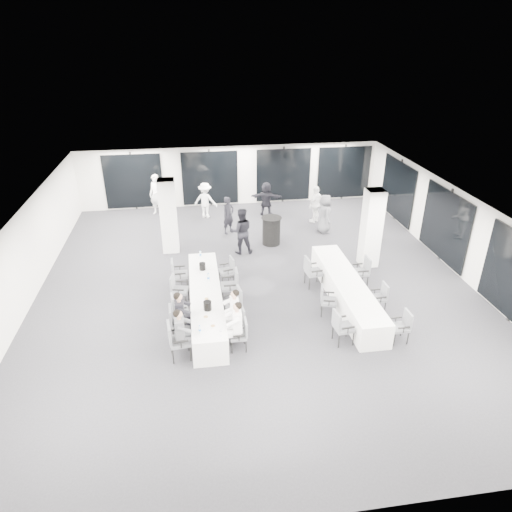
{
  "coord_description": "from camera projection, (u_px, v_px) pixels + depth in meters",
  "views": [
    {
      "loc": [
        -1.91,
        -12.85,
        7.6
      ],
      "look_at": [
        -0.03,
        -0.2,
        1.22
      ],
      "focal_mm": 32.0,
      "sensor_mm": 36.0,
      "label": 1
    }
  ],
  "objects": [
    {
      "name": "standing_guest_c",
      "position": [
        205.0,
        198.0,
        20.15
      ],
      "size": [
        1.3,
        0.95,
        1.8
      ],
      "primitive_type": "imported",
      "rotation": [
        0.0,
        0.0,
        2.8
      ],
      "color": "white",
      "rests_on": "floor"
    },
    {
      "name": "chair_side_left_far",
      "position": [
        311.0,
        270.0,
        14.79
      ],
      "size": [
        0.57,
        0.62,
        1.03
      ],
      "rotation": [
        0.0,
        0.0,
        -1.47
      ],
      "color": "#505358",
      "rests_on": "floor"
    },
    {
      "name": "ice_bucket_near",
      "position": [
        208.0,
        306.0,
        12.36
      ],
      "size": [
        0.22,
        0.22,
        0.25
      ],
      "primitive_type": "cylinder",
      "color": "black",
      "rests_on": "banquet_table_main"
    },
    {
      "name": "chair_main_right_far",
      "position": [
        228.0,
        269.0,
        15.04
      ],
      "size": [
        0.53,
        0.56,
        0.89
      ],
      "rotation": [
        0.0,
        0.0,
        1.77
      ],
      "color": "#505358",
      "rests_on": "floor"
    },
    {
      "name": "chair_main_left_mid",
      "position": [
        177.0,
        307.0,
        13.02
      ],
      "size": [
        0.49,
        0.53,
        0.87
      ],
      "rotation": [
        0.0,
        0.0,
        -1.43
      ],
      "color": "#505358",
      "rests_on": "floor"
    },
    {
      "name": "chair_side_right_far",
      "position": [
        363.0,
        270.0,
        14.87
      ],
      "size": [
        0.51,
        0.57,
        0.99
      ],
      "rotation": [
        0.0,
        0.0,
        1.59
      ],
      "color": "#505358",
      "rests_on": "floor"
    },
    {
      "name": "standing_guest_d",
      "position": [
        316.0,
        202.0,
        19.68
      ],
      "size": [
        1.21,
        1.16,
        1.83
      ],
      "primitive_type": "imported",
      "rotation": [
        0.0,
        0.0,
        3.86
      ],
      "color": "white",
      "rests_on": "floor"
    },
    {
      "name": "cocktail_table",
      "position": [
        271.0,
        231.0,
        17.76
      ],
      "size": [
        0.8,
        0.8,
        1.1
      ],
      "color": "black",
      "rests_on": "floor"
    },
    {
      "name": "banquet_table_side",
      "position": [
        346.0,
        291.0,
        14.04
      ],
      "size": [
        0.9,
        5.0,
        0.75
      ],
      "primitive_type": "cube",
      "color": "silver",
      "rests_on": "floor"
    },
    {
      "name": "chair_side_right_mid",
      "position": [
        380.0,
        295.0,
        13.54
      ],
      "size": [
        0.45,
        0.51,
        0.88
      ],
      "rotation": [
        0.0,
        0.0,
        1.58
      ],
      "color": "#505358",
      "rests_on": "floor"
    },
    {
      "name": "chair_main_right_mid",
      "position": [
        235.0,
        301.0,
        13.2
      ],
      "size": [
        0.55,
        0.59,
        0.95
      ],
      "rotation": [
        0.0,
        0.0,
        1.74
      ],
      "color": "#505358",
      "rests_on": "floor"
    },
    {
      "name": "chair_main_left_fourth",
      "position": [
        177.0,
        288.0,
        13.86
      ],
      "size": [
        0.57,
        0.6,
        0.96
      ],
      "rotation": [
        0.0,
        0.0,
        -1.77
      ],
      "color": "#505358",
      "rests_on": "floor"
    },
    {
      "name": "column_left",
      "position": [
        169.0,
        216.0,
        16.85
      ],
      "size": [
        0.6,
        0.6,
        2.8
      ],
      "primitive_type": "cube",
      "color": "white",
      "rests_on": "floor"
    },
    {
      "name": "plate_a",
      "position": [
        206.0,
        317.0,
        12.08
      ],
      "size": [
        0.2,
        0.2,
        0.03
      ],
      "color": "white",
      "rests_on": "banquet_table_main"
    },
    {
      "name": "standing_guest_h",
      "position": [
        374.0,
        218.0,
        17.78
      ],
      "size": [
        0.96,
        1.12,
        1.99
      ],
      "primitive_type": "imported",
      "rotation": [
        0.0,
        0.0,
        2.05
      ],
      "color": "white",
      "rests_on": "floor"
    },
    {
      "name": "room",
      "position": [
        277.0,
        233.0,
        15.49
      ],
      "size": [
        14.04,
        16.04,
        2.84
      ],
      "color": "#242529",
      "rests_on": "ground"
    },
    {
      "name": "seated_guest_a",
      "position": [
        182.0,
        331.0,
        11.44
      ],
      "size": [
        0.5,
        0.38,
        1.44
      ],
      "rotation": [
        0.0,
        0.0,
        -1.57
      ],
      "color": "#505257",
      "rests_on": "floor"
    },
    {
      "name": "water_bottle_c",
      "position": [
        200.0,
        254.0,
        15.26
      ],
      "size": [
        0.06,
        0.06,
        0.2
      ],
      "primitive_type": "cylinder",
      "color": "silver",
      "rests_on": "banquet_table_main"
    },
    {
      "name": "column_right",
      "position": [
        371.0,
        228.0,
        15.83
      ],
      "size": [
        0.6,
        0.6,
        2.8
      ],
      "primitive_type": "cube",
      "color": "white",
      "rests_on": "floor"
    },
    {
      "name": "chair_main_right_fourth",
      "position": [
        232.0,
        283.0,
        14.02
      ],
      "size": [
        0.52,
        0.59,
        1.03
      ],
      "rotation": [
        0.0,
        0.0,
        1.57
      ],
      "color": "#505358",
      "rests_on": "floor"
    },
    {
      "name": "standing_guest_f",
      "position": [
        266.0,
        197.0,
        20.42
      ],
      "size": [
        1.7,
        1.0,
        1.74
      ],
      "primitive_type": "imported",
      "rotation": [
        0.0,
        0.0,
        2.89
      ],
      "color": "black",
      "rests_on": "floor"
    },
    {
      "name": "seated_guest_d",
      "position": [
        232.0,
        310.0,
        12.27
      ],
      "size": [
        0.5,
        0.38,
        1.44
      ],
      "rotation": [
        0.0,
        0.0,
        1.57
      ],
      "color": "white",
      "rests_on": "floor"
    },
    {
      "name": "ice_bucket_far",
      "position": [
        202.0,
        266.0,
        14.43
      ],
      "size": [
        0.2,
        0.2,
        0.23
      ],
      "primitive_type": "cylinder",
      "color": "black",
      "rests_on": "banquet_table_main"
    },
    {
      "name": "chair_side_right_near",
      "position": [
        402.0,
        325.0,
        12.19
      ],
      "size": [
        0.46,
        0.52,
        0.9
      ],
      "rotation": [
        0.0,
        0.0,
        1.59
      ],
      "color": "#505358",
      "rests_on": "floor"
    },
    {
      "name": "wine_glass",
      "position": [
        221.0,
        331.0,
        11.28
      ],
      "size": [
        0.07,
        0.07,
        0.19
      ],
      "color": "silver",
      "rests_on": "banquet_table_main"
    },
    {
      "name": "chair_main_right_second",
      "position": [
        238.0,
        320.0,
        12.44
      ],
      "size": [
        0.47,
        0.52,
        0.86
      ],
      "rotation": [
        0.0,
        0.0,
        1.67
      ],
      "color": "#505358",
      "rests_on": "floor"
    },
    {
      "name": "standing_guest_g",
      "position": [
        156.0,
        192.0,
        20.43
      ],
      "size": [
        0.97,
        0.93,
        2.1
      ],
      "primitive_type": "imported",
      "rotation": [
        0.0,
        0.0,
        -0.55
      ],
      "color": "white",
      "rests_on": "floor"
    },
    {
      "name": "banquet_table_main",
      "position": [
        206.0,
        301.0,
        13.49
      ],
      "size": [
        0.9,
        5.0,
        0.75
      ],
      "primitive_type": "cube",
      "color": "silver",
      "rests_on": "floor"
    },
    {
      "name": "seated_guest_c",
      "position": [
        235.0,
        323.0,
        11.73
      ],
      "size": [
        0.5,
        0.38,
        1.44
      ],
      "rotation": [
        0.0,
        0.0,
        1.57
      ],
      "color": "white",
      "rests_on": "floor"
    },
    {
      "name": "plate_c",
      "position": [
        207.0,
        299.0,
        12.89
      ],
      "size": [
        0.2,
        0.2,
        0.03
      ],
      "color": "white",
      "rests_on": "banquet_table_main"
    },
    {
      "name": "standing_guest_e",
      "position": [
        325.0,
        211.0,
        18.65
      ],
      "size": [
        0.55,
        0.89,
        1.83
      ],
      "primitive_type": "imported",
      "rotation": [
        0.0,
        0.0,
        1.56
      ],
      "color": "#505257",
      "rests_on": "floor"
    },
    {
      "name": "chair_main_left_near",
      "position": [
        176.0,
        339.0,
        11.5
      ],
      "size": [
        0.59,
        0.63,
        1.04
      ],
      "rotation": [
        0.0,
        0.0,
        -1.45
      ],
      "color": "#505358",
      "rests_on": "floor"
    },
    {
      "name": "chair_main_left_second",
      "position": [
        177.0,
        321.0,
        12.25
      ],
      "size": [
        0.53,
        0.59,
        1.0
      ],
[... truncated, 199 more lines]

